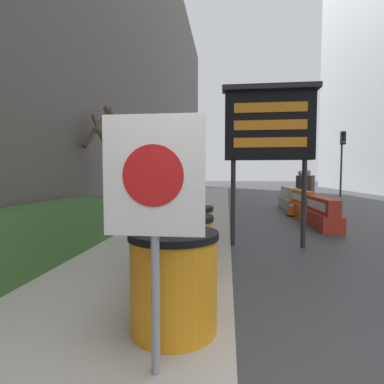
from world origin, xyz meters
The scene contains 17 objects.
building_left_facade centered at (-3.86, 9.80, 7.74)m, with size 0.40×50.40×15.49m.
hedge_strip centered at (-3.06, 2.87, 0.56)m, with size 0.90×4.21×0.88m.
bare_tree centered at (-2.88, 5.55, 1.65)m, with size 1.60×1.67×3.24m.
barrel_drum_foreground centered at (-0.55, 0.89, 0.57)m, with size 0.80×0.80×0.89m.
barrel_drum_middle centered at (-0.64, 1.87, 0.57)m, with size 0.80×0.80×0.89m.
barrel_drum_back centered at (-0.68, 2.86, 0.57)m, with size 0.80×0.80×0.89m.
warning_sign centered at (-0.57, 0.28, 1.38)m, with size 0.69×0.08×1.79m.
message_board centered at (0.77, 4.66, 2.49)m, with size 1.92×0.36×3.30m.
jersey_barrier_red_striped centered at (2.59, 7.08, 0.37)m, with size 0.55×2.07×0.85m.
jersey_barrier_orange_near centered at (2.59, 9.30, 0.41)m, with size 0.56×1.87×0.92m.
jersey_barrier_cream centered at (2.59, 11.56, 0.41)m, with size 0.58×2.07×0.93m.
traffic_cone_near centered at (2.23, 9.33, 0.32)m, with size 0.37×0.37×0.66m.
traffic_cone_mid centered at (3.26, 9.67, 0.27)m, with size 0.31×0.31×0.56m.
traffic_light_near_curb centered at (0.34, 15.96, 2.67)m, with size 0.28×0.44×3.67m.
traffic_light_far_side centered at (7.37, 18.95, 3.07)m, with size 0.28×0.45×4.25m.
pedestrian_worker centered at (3.00, 10.27, 0.99)m, with size 0.50×0.49×1.67m.
pedestrian_passerby centered at (3.13, 11.95, 0.98)m, with size 0.44×0.51×1.66m.
Camera 1 is at (-0.08, -1.68, 1.52)m, focal length 28.00 mm.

